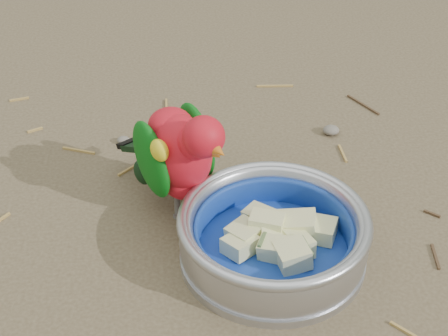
{
  "coord_description": "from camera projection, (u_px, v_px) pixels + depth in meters",
  "views": [
    {
      "loc": [
        -0.02,
        -0.53,
        0.53
      ],
      "look_at": [
        0.04,
        0.09,
        0.08
      ],
      "focal_mm": 55.0,
      "sensor_mm": 36.0,
      "label": 1
    }
  ],
  "objects": [
    {
      "name": "ground",
      "position": [
        195.0,
        281.0,
        0.74
      ],
      "size": [
        60.0,
        60.0,
        0.0
      ],
      "primitive_type": "plane",
      "color": "brown"
    },
    {
      "name": "food_bowl",
      "position": [
        272.0,
        253.0,
        0.76
      ],
      "size": [
        0.21,
        0.21,
        0.02
      ],
      "primitive_type": "cylinder",
      "color": "#B2B2BA",
      "rests_on": "ground"
    },
    {
      "name": "bowl_wall",
      "position": [
        274.0,
        233.0,
        0.75
      ],
      "size": [
        0.21,
        0.21,
        0.04
      ],
      "primitive_type": null,
      "color": "#B2B2BA",
      "rests_on": "food_bowl"
    },
    {
      "name": "fruit_wedges",
      "position": [
        273.0,
        237.0,
        0.75
      ],
      "size": [
        0.12,
        0.12,
        0.03
      ],
      "primitive_type": null,
      "color": "beige",
      "rests_on": "food_bowl"
    },
    {
      "name": "lory_parrot",
      "position": [
        181.0,
        161.0,
        0.79
      ],
      "size": [
        0.17,
        0.2,
        0.15
      ],
      "primitive_type": null,
      "rotation": [
        0.0,
        0.0,
        -2.56
      ],
      "color": "red",
      "rests_on": "ground"
    },
    {
      "name": "ground_debris",
      "position": [
        152.0,
        265.0,
        0.75
      ],
      "size": [
        0.9,
        0.8,
        0.01
      ],
      "primitive_type": null,
      "color": "#AA8745",
      "rests_on": "ground"
    }
  ]
}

